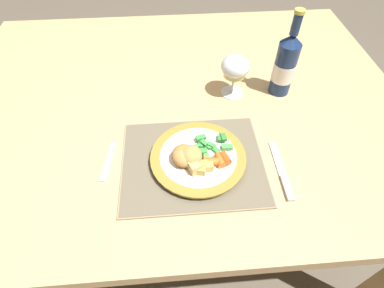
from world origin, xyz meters
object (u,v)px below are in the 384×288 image
object	(u,v)px
fork	(108,164)
bottle	(285,64)
wine_glass	(235,68)
dining_table	(178,113)
dinner_plate	(198,158)
table_knife	(283,175)

from	to	relation	value
fork	bottle	size ratio (longest dim) A/B	0.49
fork	bottle	bearing A→B (deg)	26.79
fork	wine_glass	size ratio (longest dim) A/B	0.96
dining_table	fork	bearing A→B (deg)	-126.75
dinner_plate	wine_glass	size ratio (longest dim) A/B	1.83
bottle	dinner_plate	bearing A→B (deg)	-136.40
fork	table_knife	bearing A→B (deg)	-9.06
bottle	fork	bearing A→B (deg)	-153.21
fork	wine_glass	distance (m)	0.46
dining_table	table_knife	bearing A→B (deg)	-53.03
table_knife	wine_glass	bearing A→B (deg)	102.34
dining_table	bottle	size ratio (longest dim) A/B	5.38
bottle	dining_table	bearing A→B (deg)	-179.35
dining_table	table_knife	distance (m)	0.42
wine_glass	dining_table	bearing A→B (deg)	-178.66
dining_table	dinner_plate	size ratio (longest dim) A/B	5.83
bottle	wine_glass	bearing A→B (deg)	179.85
dining_table	fork	size ratio (longest dim) A/B	11.08
wine_glass	dinner_plate	bearing A→B (deg)	-116.22
dining_table	table_knife	world-z (taller)	table_knife
dining_table	table_knife	xyz separation A→B (m)	(0.25, -0.33, 0.08)
table_knife	dining_table	bearing A→B (deg)	126.97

